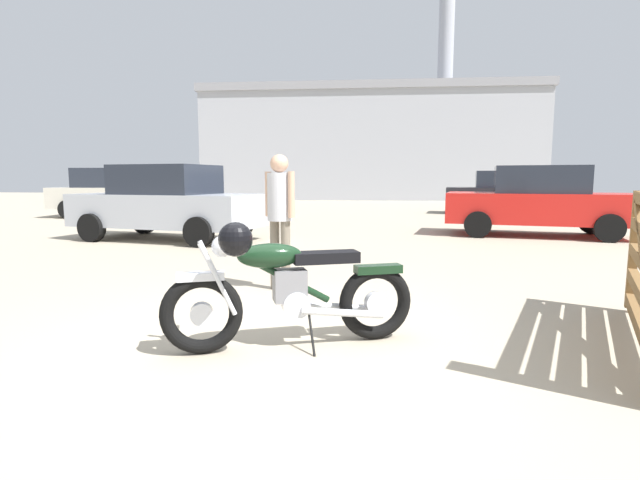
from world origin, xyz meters
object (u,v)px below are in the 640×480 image
(bystander, at_px, (280,208))
(silver_sedan_mid, at_px, (538,201))
(vintage_motorcycle, at_px, (286,288))
(red_hatchback_near, at_px, (124,191))
(blue_hatchback_right, at_px, (502,192))
(white_estate_far, at_px, (167,203))

(bystander, height_order, silver_sedan_mid, silver_sedan_mid)
(vintage_motorcycle, distance_m, red_hatchback_near, 15.13)
(bystander, distance_m, red_hatchback_near, 13.20)
(silver_sedan_mid, bearing_deg, blue_hatchback_right, 93.92)
(vintage_motorcycle, relative_size, bystander, 1.19)
(silver_sedan_mid, height_order, white_estate_far, same)
(white_estate_far, distance_m, blue_hatchback_right, 13.22)
(red_hatchback_near, bearing_deg, silver_sedan_mid, 158.85)
(vintage_motorcycle, bearing_deg, white_estate_far, -79.78)
(vintage_motorcycle, bearing_deg, bystander, -97.99)
(vintage_motorcycle, distance_m, bystander, 2.14)
(bystander, height_order, white_estate_far, white_estate_far)
(vintage_motorcycle, xyz_separation_m, white_estate_far, (-4.07, 6.53, 0.34))
(blue_hatchback_right, bearing_deg, red_hatchback_near, -157.74)
(vintage_motorcycle, height_order, white_estate_far, white_estate_far)
(vintage_motorcycle, distance_m, white_estate_far, 7.70)
(vintage_motorcycle, relative_size, red_hatchback_near, 0.41)
(silver_sedan_mid, height_order, red_hatchback_near, red_hatchback_near)
(red_hatchback_near, height_order, blue_hatchback_right, red_hatchback_near)
(bystander, bearing_deg, red_hatchback_near, -111.99)
(white_estate_far, xyz_separation_m, red_hatchback_near, (-4.44, 5.98, 0.10))
(vintage_motorcycle, relative_size, blue_hatchback_right, 0.45)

